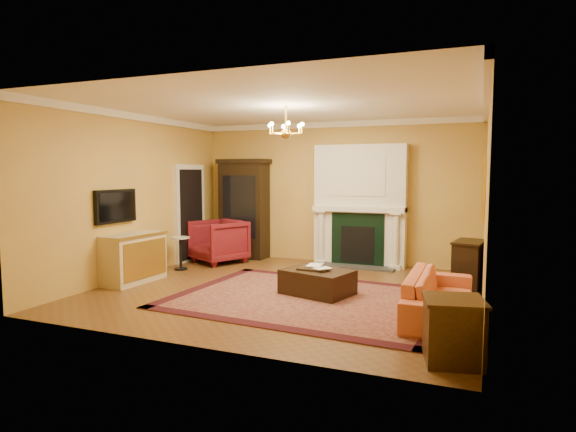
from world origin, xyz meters
The scene contains 26 objects.
floor centered at (0.00, 0.00, -0.01)m, with size 6.00×5.50×0.02m, color brown.
ceiling centered at (0.00, 0.00, 3.01)m, with size 6.00×5.50×0.02m, color white.
wall_back centered at (0.00, 2.76, 1.50)m, with size 6.00×0.02×3.00m, color #B48240.
wall_front centered at (0.00, -2.76, 1.50)m, with size 6.00×0.02×3.00m, color #B48240.
wall_left centered at (-3.01, 0.00, 1.50)m, with size 0.02×5.50×3.00m, color #B48240.
wall_right centered at (3.01, 0.00, 1.50)m, with size 0.02×5.50×3.00m, color #B48240.
fireplace centered at (0.60, 2.57, 1.19)m, with size 1.90×0.70×2.50m.
crown_molding centered at (0.00, 0.96, 2.94)m, with size 6.00×5.50×0.12m.
doorway centered at (-2.95, 1.70, 1.05)m, with size 0.08×1.05×2.10m.
tv_panel centered at (-2.95, -0.60, 1.35)m, with size 0.09×0.95×0.58m.
gilt_mirror centered at (2.97, 1.40, 1.65)m, with size 0.06×0.76×1.05m.
chandelier centered at (0.00, 0.00, 2.61)m, with size 0.63×0.55×0.53m.
oriental_rug centered at (0.55, -0.39, 0.01)m, with size 4.07×3.05×0.02m, color #400D12.
china_cabinet centered at (-2.04, 2.49, 1.06)m, with size 1.06×0.48×2.13m, color black.
wingback_armchair centered at (-2.26, 1.70, 0.50)m, with size 0.98×0.92×1.01m, color maroon.
pedestal_table centered at (-2.58, 0.76, 0.38)m, with size 0.37×0.37×0.66m.
commode centered at (-2.73, -0.46, 0.43)m, with size 0.55×1.16×0.86m, color #C3BC8E.
coral_sofa centered at (2.46, -0.60, 0.40)m, with size 2.04×0.60×0.80m, color #C7623F.
end_table centered at (2.72, -2.14, 0.32)m, with size 0.55×0.55×0.64m, color #3B2610.
console_table centered at (2.78, 1.13, 0.40)m, with size 0.41×0.71×0.79m, color black.
leather_ottoman centered at (0.57, -0.08, 0.21)m, with size 1.03×0.75×0.38m, color black.
ottoman_tray centered at (0.52, -0.07, 0.42)m, with size 0.47×0.37×0.03m, color black.
book_a centered at (0.38, 0.00, 0.59)m, with size 0.23×0.03×0.31m, color gray.
book_b centered at (0.60, -0.09, 0.56)m, with size 0.19×0.02×0.26m, color gray.
topiary_left centered at (-0.13, 2.53, 1.49)m, with size 0.18×0.18×0.47m.
topiary_right centered at (1.31, 2.53, 1.48)m, with size 0.17×0.17×0.46m.
Camera 1 is at (2.95, -7.19, 1.95)m, focal length 30.00 mm.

